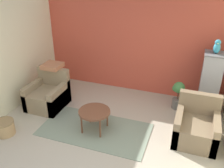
# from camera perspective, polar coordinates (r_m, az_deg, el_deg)

# --- Properties ---
(wall_back_accent) EXTENTS (4.66, 0.06, 2.48)m
(wall_back_accent) POSITION_cam_1_polar(r_m,az_deg,el_deg) (6.22, 4.88, 9.18)
(wall_back_accent) COLOR #C64C38
(wall_back_accent) RESTS_ON ground_plane
(wall_left) EXTENTS (0.06, 3.04, 2.48)m
(wall_left) POSITION_cam_1_polar(r_m,az_deg,el_deg) (5.96, -21.46, 6.58)
(wall_left) COLOR beige
(wall_left) RESTS_ON ground_plane
(area_rug) EXTENTS (2.20, 1.15, 0.01)m
(area_rug) POSITION_cam_1_polar(r_m,az_deg,el_deg) (5.17, -3.90, -10.30)
(area_rug) COLOR gray
(area_rug) RESTS_ON ground_plane
(coffee_table) EXTENTS (0.63, 0.63, 0.45)m
(coffee_table) POSITION_cam_1_polar(r_m,az_deg,el_deg) (4.94, -4.04, -6.59)
(coffee_table) COLOR brown
(coffee_table) RESTS_ON ground_plane
(armchair_left) EXTENTS (0.78, 0.84, 0.84)m
(armchair_left) POSITION_cam_1_polar(r_m,az_deg,el_deg) (5.98, -14.41, -2.54)
(armchair_left) COLOR #8E7A5B
(armchair_left) RESTS_ON ground_plane
(armchair_right) EXTENTS (0.78, 0.84, 0.84)m
(armchair_right) POSITION_cam_1_polar(r_m,az_deg,el_deg) (5.02, 18.64, -9.36)
(armchair_right) COLOR #7A664C
(armchair_right) RESTS_ON ground_plane
(birdcage) EXTENTS (0.46, 0.46, 1.39)m
(birdcage) POSITION_cam_1_polar(r_m,az_deg,el_deg) (5.79, 21.41, -0.04)
(birdcage) COLOR slate
(birdcage) RESTS_ON ground_plane
(parrot) EXTENTS (0.14, 0.25, 0.30)m
(parrot) POSITION_cam_1_polar(r_m,az_deg,el_deg) (5.49, 22.88, 7.84)
(parrot) COLOR teal
(parrot) RESTS_ON birdcage
(potted_plant) EXTENTS (0.29, 0.26, 0.66)m
(potted_plant) POSITION_cam_1_polar(r_m,az_deg,el_deg) (5.84, 14.88, -2.06)
(potted_plant) COLOR #66605B
(potted_plant) RESTS_ON ground_plane
(wicker_basket) EXTENTS (0.38, 0.38, 0.29)m
(wicker_basket) POSITION_cam_1_polar(r_m,az_deg,el_deg) (5.39, -23.32, -9.05)
(wicker_basket) COLOR tan
(wicker_basket) RESTS_ON ground_plane
(throw_pillow) EXTENTS (0.41, 0.41, 0.10)m
(throw_pillow) POSITION_cam_1_polar(r_m,az_deg,el_deg) (5.94, -13.47, 4.06)
(throw_pillow) COLOR #B2704C
(throw_pillow) RESTS_ON armchair_left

